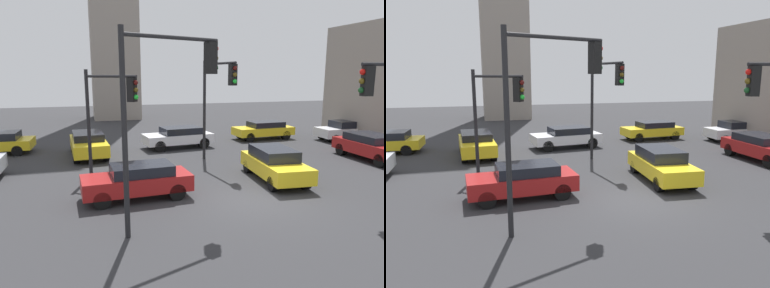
{
  "view_description": "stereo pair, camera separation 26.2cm",
  "coord_description": "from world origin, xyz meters",
  "views": [
    {
      "loc": [
        -5.96,
        -12.03,
        4.73
      ],
      "look_at": [
        -1.7,
        2.43,
        1.81
      ],
      "focal_mm": 34.14,
      "sensor_mm": 36.0,
      "label": 1
    },
    {
      "loc": [
        -5.71,
        -12.1,
        4.73
      ],
      "look_at": [
        -1.7,
        2.43,
        1.81
      ],
      "focal_mm": 34.14,
      "sensor_mm": 36.0,
      "label": 2
    }
  ],
  "objects": [
    {
      "name": "car_7",
      "position": [
        2.09,
        2.18,
        0.76
      ],
      "size": [
        2.05,
        4.38,
        1.45
      ],
      "rotation": [
        0.0,
        0.0,
        -1.65
      ],
      "color": "yellow",
      "rests_on": "ground_plane"
    },
    {
      "name": "car_0",
      "position": [
        -5.87,
        9.56,
        0.74
      ],
      "size": [
        2.18,
        4.71,
        1.38
      ],
      "rotation": [
        0.0,
        0.0,
        -1.5
      ],
      "color": "yellow",
      "rests_on": "ground_plane"
    },
    {
      "name": "car_6",
      "position": [
        12.03,
        9.73,
        0.74
      ],
      "size": [
        4.16,
        1.78,
        1.41
      ],
      "rotation": [
        0.0,
        0.0,
        3.14
      ],
      "color": "silver",
      "rests_on": "ground_plane"
    },
    {
      "name": "car_5",
      "position": [
        -4.16,
        1.41,
        0.72
      ],
      "size": [
        4.18,
        1.89,
        1.34
      ],
      "rotation": [
        0.0,
        0.0,
        3.2
      ],
      "color": "maroon",
      "rests_on": "ground_plane"
    },
    {
      "name": "car_2",
      "position": [
        6.51,
        11.77,
        0.7
      ],
      "size": [
        4.38,
        1.96,
        1.29
      ],
      "rotation": [
        0.0,
        0.0,
        3.19
      ],
      "color": "yellow",
      "rests_on": "ground_plane"
    },
    {
      "name": "traffic_light_3",
      "position": [
        -4.9,
        4.24,
        3.44
      ],
      "size": [
        2.13,
        1.99,
        4.91
      ],
      "rotation": [
        0.0,
        0.0,
        -0.75
      ],
      "color": "black",
      "rests_on": "ground_plane"
    },
    {
      "name": "traffic_light_2",
      "position": [
        0.57,
        5.61,
        3.88
      ],
      "size": [
        0.67,
        3.32,
        5.4
      ],
      "rotation": [
        0.0,
        0.0,
        -1.43
      ],
      "color": "black",
      "rests_on": "ground_plane"
    },
    {
      "name": "car_8",
      "position": [
        -0.25,
        10.44,
        0.73
      ],
      "size": [
        4.54,
        2.39,
        1.34
      ],
      "rotation": [
        0.0,
        0.0,
        3.26
      ],
      "color": "silver",
      "rests_on": "ground_plane"
    },
    {
      "name": "car_3",
      "position": [
        9.29,
        4.19,
        0.77
      ],
      "size": [
        2.06,
        4.49,
        1.41
      ],
      "rotation": [
        0.0,
        0.0,
        -1.58
      ],
      "color": "maroon",
      "rests_on": "ground_plane"
    },
    {
      "name": "ground_plane",
      "position": [
        0.0,
        0.0,
        0.0
      ],
      "size": [
        87.55,
        87.55,
        0.0
      ],
      "primitive_type": "plane",
      "color": "#2D2D30"
    },
    {
      "name": "traffic_light_1",
      "position": [
        -3.57,
        -1.37,
        4.26
      ],
      "size": [
        3.28,
        1.42,
        5.99
      ],
      "rotation": [
        0.0,
        0.0,
        0.37
      ],
      "color": "black",
      "rests_on": "ground_plane"
    }
  ]
}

